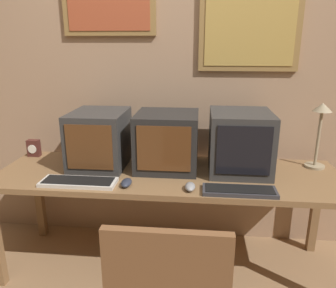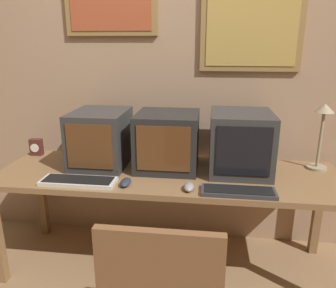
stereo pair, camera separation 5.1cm
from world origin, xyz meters
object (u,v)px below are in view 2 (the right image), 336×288
at_px(keyboard_side, 238,191).
at_px(desk_clock, 36,147).
at_px(desk_lamp, 322,125).
at_px(monitor_right, 240,142).
at_px(mouse_far_corner, 189,187).
at_px(monitor_center, 168,141).
at_px(keyboard_main, 78,181).
at_px(mouse_near_keyboard, 126,182).
at_px(monitor_left, 101,138).

xyz_separation_m(keyboard_side, desk_clock, (-1.46, 0.49, 0.05)).
bearing_deg(desk_lamp, desk_clock, 179.16).
bearing_deg(monitor_right, mouse_far_corner, -131.76).
xyz_separation_m(monitor_center, keyboard_main, (-0.50, -0.33, -0.17)).
bearing_deg(desk_lamp, monitor_right, -168.74).
height_order(mouse_near_keyboard, mouse_far_corner, same).
bearing_deg(monitor_right, monitor_left, -179.97).
bearing_deg(mouse_far_corner, desk_clock, 157.92).
distance_m(keyboard_main, keyboard_side, 0.95).
height_order(keyboard_side, mouse_near_keyboard, mouse_near_keyboard).
distance_m(monitor_left, keyboard_side, 0.99).
bearing_deg(keyboard_main, monitor_center, 33.72).
height_order(mouse_near_keyboard, desk_lamp, desk_lamp).
bearing_deg(desk_lamp, mouse_near_keyboard, -160.42).
bearing_deg(monitor_center, keyboard_main, -146.28).
height_order(mouse_far_corner, desk_lamp, desk_lamp).
xyz_separation_m(monitor_center, mouse_far_corner, (0.17, -0.35, -0.17)).
bearing_deg(keyboard_side, desk_lamp, 39.81).
bearing_deg(desk_lamp, mouse_far_corner, -151.65).
height_order(monitor_right, desk_lamp, desk_lamp).
xyz_separation_m(monitor_right, mouse_near_keyboard, (-0.69, -0.33, -0.18)).
relative_size(keyboard_side, desk_clock, 3.33).
bearing_deg(monitor_right, keyboard_side, -94.58).
bearing_deg(monitor_center, mouse_near_keyboard, -122.34).
height_order(keyboard_side, desk_lamp, desk_lamp).
bearing_deg(desk_clock, keyboard_side, -18.58).
bearing_deg(keyboard_main, mouse_far_corner, -1.32).
xyz_separation_m(monitor_left, desk_clock, (-0.55, 0.13, -0.13)).
distance_m(monitor_right, mouse_far_corner, 0.50).
height_order(keyboard_main, mouse_far_corner, mouse_far_corner).
xyz_separation_m(mouse_near_keyboard, mouse_far_corner, (0.38, -0.02, -0.00)).
bearing_deg(desk_clock, mouse_near_keyboard, -29.78).
relative_size(monitor_right, keyboard_main, 0.97).
relative_size(keyboard_main, mouse_near_keyboard, 3.86).
relative_size(keyboard_main, desk_clock, 3.63).
relative_size(monitor_right, keyboard_side, 1.06).
relative_size(monitor_center, keyboard_side, 0.98).
xyz_separation_m(keyboard_main, mouse_far_corner, (0.67, -0.02, 0.01)).
bearing_deg(keyboard_main, monitor_right, 18.65).
bearing_deg(monitor_left, keyboard_side, -21.44).
bearing_deg(desk_clock, mouse_far_corner, -22.08).
bearing_deg(monitor_left, mouse_near_keyboard, -52.35).
bearing_deg(keyboard_main, desk_clock, 137.90).
bearing_deg(keyboard_main, monitor_left, 83.10).
xyz_separation_m(monitor_center, monitor_right, (0.48, -0.00, 0.01)).
height_order(monitor_left, keyboard_side, monitor_left).
bearing_deg(mouse_far_corner, keyboard_side, -2.46).
bearing_deg(monitor_center, mouse_far_corner, -64.26).
height_order(monitor_center, keyboard_side, monitor_center).
relative_size(monitor_center, desk_lamp, 0.92).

